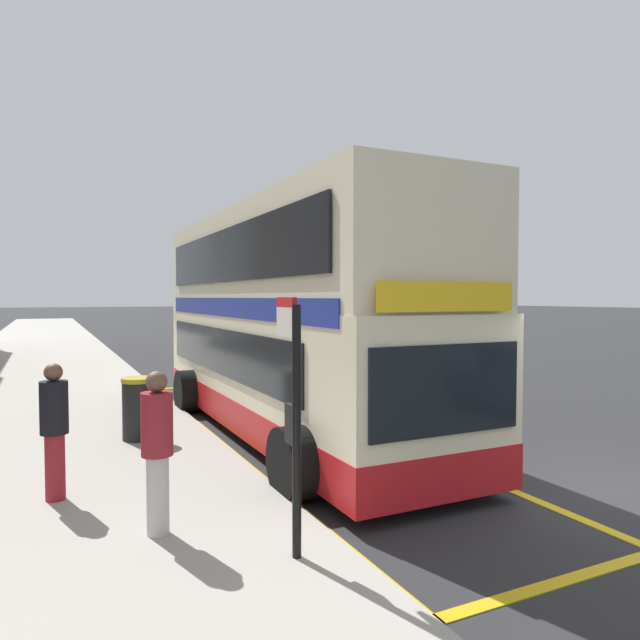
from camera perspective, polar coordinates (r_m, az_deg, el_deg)
ground_plane at (r=37.81m, az=-15.43°, el=-1.88°), size 260.00×260.00×0.00m
pavement_near at (r=37.19m, az=-26.10°, el=-2.00°), size 6.00×76.00×0.14m
double_decker_bus at (r=11.33m, az=-3.36°, el=-0.98°), size 3.23×10.10×4.40m
bus_bay_markings at (r=11.55m, az=-3.07°, el=-11.24°), size 3.12×13.39×0.01m
bus_stop_sign at (r=5.68m, az=-2.70°, el=-8.29°), size 0.09×0.51×2.57m
parked_car_black_distant at (r=43.20m, az=-10.32°, el=-0.26°), size 2.09×4.20×1.62m
pedestrian_waiting_near_sign at (r=8.01m, az=-25.19°, el=-9.60°), size 0.34×0.34×1.74m
pedestrian_further_back at (r=6.50m, az=-16.08°, el=-12.04°), size 0.34×0.34×1.78m
litter_bin at (r=10.86m, az=-17.78°, el=-8.46°), size 0.61×0.61×1.12m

